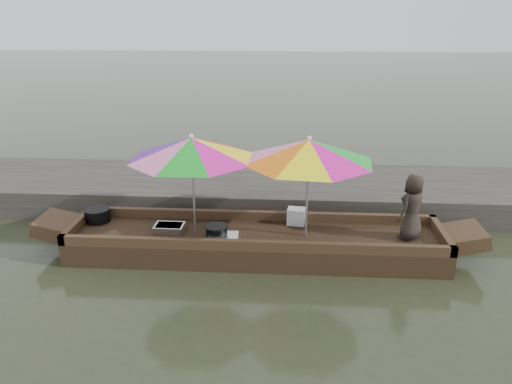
# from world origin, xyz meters

# --- Properties ---
(water) EXTENTS (80.00, 80.00, 0.00)m
(water) POSITION_xyz_m (0.00, 0.00, 0.00)
(water) COLOR #292E1E
(water) RESTS_ON ground
(dock) EXTENTS (22.00, 2.20, 0.50)m
(dock) POSITION_xyz_m (0.00, 2.20, 0.25)
(dock) COLOR #2D2B26
(dock) RESTS_ON ground
(boat_hull) EXTENTS (5.68, 1.20, 0.35)m
(boat_hull) POSITION_xyz_m (0.00, 0.00, 0.17)
(boat_hull) COLOR black
(boat_hull) RESTS_ON water
(cooking_pot) EXTENTS (0.40, 0.40, 0.21)m
(cooking_pot) POSITION_xyz_m (-2.59, 0.32, 0.46)
(cooking_pot) COLOR black
(cooking_pot) RESTS_ON boat_hull
(tray_crayfish) EXTENTS (0.45, 0.32, 0.09)m
(tray_crayfish) POSITION_xyz_m (-1.35, 0.05, 0.39)
(tray_crayfish) COLOR silver
(tray_crayfish) RESTS_ON boat_hull
(tray_scallop) EXTENTS (0.46, 0.33, 0.06)m
(tray_scallop) POSITION_xyz_m (-0.47, -0.20, 0.38)
(tray_scallop) COLOR silver
(tray_scallop) RESTS_ON boat_hull
(charcoal_grill) EXTENTS (0.32, 0.32, 0.15)m
(charcoal_grill) POSITION_xyz_m (-0.58, -0.10, 0.42)
(charcoal_grill) COLOR black
(charcoal_grill) RESTS_ON boat_hull
(supply_bag) EXTENTS (0.31, 0.25, 0.26)m
(supply_bag) POSITION_xyz_m (0.62, 0.43, 0.48)
(supply_bag) COLOR silver
(supply_bag) RESTS_ON boat_hull
(vendor) EXTENTS (0.58, 0.58, 1.01)m
(vendor) POSITION_xyz_m (2.31, 0.01, 0.86)
(vendor) COLOR black
(vendor) RESTS_ON boat_hull
(umbrella_bow) EXTENTS (2.49, 2.49, 1.55)m
(umbrella_bow) POSITION_xyz_m (-0.93, 0.00, 1.12)
(umbrella_bow) COLOR red
(umbrella_bow) RESTS_ON boat_hull
(umbrella_stern) EXTENTS (2.40, 2.40, 1.55)m
(umbrella_stern) POSITION_xyz_m (0.76, 0.00, 1.12)
(umbrella_stern) COLOR #5614A5
(umbrella_stern) RESTS_ON boat_hull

